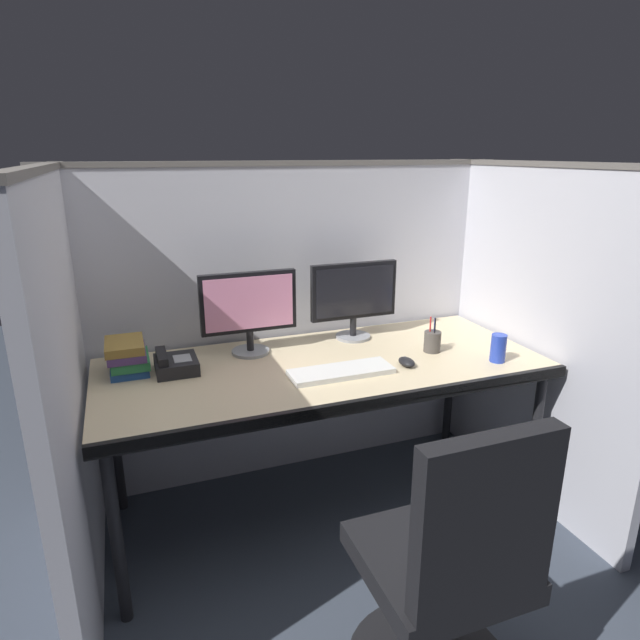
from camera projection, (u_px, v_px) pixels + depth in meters
ground_plane at (349, 550)px, 2.28m from camera, size 8.00×8.00×0.00m
cubicle_partition_rear at (293, 323)px, 2.71m from camera, size 2.21×0.06×1.57m
cubicle_partition_left at (70, 397)px, 1.89m from camera, size 0.06×1.41×1.57m
cubicle_partition_right at (527, 333)px, 2.56m from camera, size 0.06×1.41×1.57m
desk at (325, 375)px, 2.33m from camera, size 1.90×0.80×0.74m
office_chair at (445, 599)px, 1.57m from camera, size 0.52×0.52×0.97m
monitor_left at (249, 307)px, 2.38m from camera, size 0.43×0.17×0.37m
monitor_right at (354, 295)px, 2.58m from camera, size 0.43×0.17×0.37m
keyboard_main at (341, 372)px, 2.21m from camera, size 0.43×0.15×0.02m
computer_mouse at (407, 362)px, 2.29m from camera, size 0.06×0.10×0.04m
book_stack at (128, 357)px, 2.21m from camera, size 0.17×0.22×0.14m
desk_phone at (175, 364)px, 2.23m from camera, size 0.17×0.19×0.09m
pen_cup at (432, 341)px, 2.45m from camera, size 0.08×0.08×0.16m
soda_can at (498, 348)px, 2.33m from camera, size 0.07×0.07×0.12m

